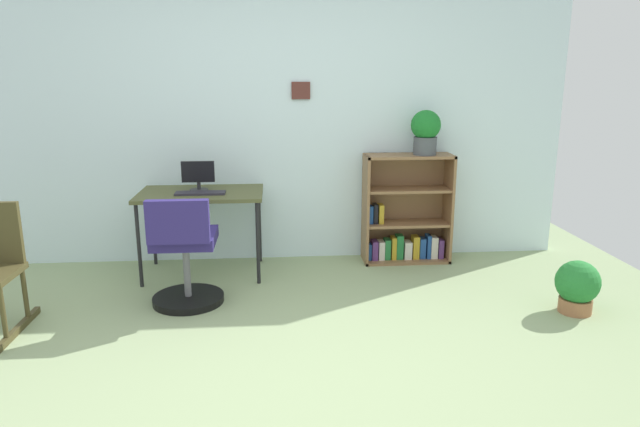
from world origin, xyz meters
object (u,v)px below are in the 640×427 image
object	(u,v)px
office_chair	(185,257)
bookshelf_low	(405,215)
potted_plant_on_shelf	(426,131)
potted_plant_floor	(578,286)
desk	(202,198)
monitor	(199,176)
keyboard	(201,193)

from	to	relation	value
office_chair	bookshelf_low	world-z (taller)	bookshelf_low
bookshelf_low	potted_plant_on_shelf	world-z (taller)	potted_plant_on_shelf
potted_plant_on_shelf	potted_plant_floor	size ratio (longest dim) A/B	1.01
potted_plant_floor	desk	bearing A→B (deg)	159.16
office_chair	potted_plant_on_shelf	xyz separation A→B (m)	(1.95, 0.86, 0.81)
office_chair	monitor	bearing A→B (deg)	87.85
bookshelf_low	keyboard	bearing A→B (deg)	-169.59
monitor	office_chair	world-z (taller)	monitor
office_chair	potted_plant_floor	size ratio (longest dim) A/B	2.19
desk	bookshelf_low	bearing A→B (deg)	7.48
desk	keyboard	bearing A→B (deg)	-85.22
potted_plant_on_shelf	potted_plant_floor	bearing A→B (deg)	-56.32
monitor	potted_plant_on_shelf	size ratio (longest dim) A/B	0.70
monitor	potted_plant_on_shelf	world-z (taller)	potted_plant_on_shelf
office_chair	bookshelf_low	xyz separation A→B (m)	(1.81, 0.91, 0.05)
keyboard	bookshelf_low	world-z (taller)	bookshelf_low
bookshelf_low	potted_plant_floor	world-z (taller)	bookshelf_low
monitor	potted_plant_on_shelf	xyz separation A→B (m)	(1.92, 0.13, 0.34)
bookshelf_low	potted_plant_on_shelf	size ratio (longest dim) A/B	2.51
monitor	potted_plant_floor	xyz separation A→B (m)	(2.73, -1.08, -0.63)
keyboard	office_chair	size ratio (longest dim) A/B	0.48
desk	keyboard	world-z (taller)	keyboard
monitor	bookshelf_low	xyz separation A→B (m)	(1.78, 0.19, -0.42)
bookshelf_low	potted_plant_floor	xyz separation A→B (m)	(0.95, -1.26, -0.22)
keyboard	potted_plant_on_shelf	bearing A→B (deg)	8.05
keyboard	office_chair	xyz separation A→B (m)	(-0.06, -0.59, -0.35)
office_chair	potted_plant_floor	xyz separation A→B (m)	(2.76, -0.35, -0.17)
desk	monitor	distance (m)	0.19
monitor	keyboard	bearing A→B (deg)	-78.51
keyboard	bookshelf_low	size ratio (longest dim) A/B	0.41
desk	keyboard	size ratio (longest dim) A/B	2.53
desk	bookshelf_low	size ratio (longest dim) A/B	1.04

